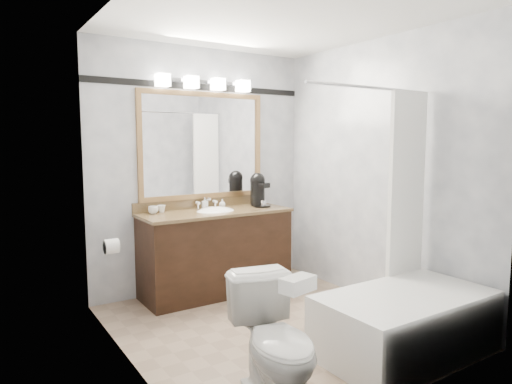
% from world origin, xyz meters
% --- Properties ---
extents(room, '(2.42, 2.62, 2.52)m').
position_xyz_m(room, '(0.00, 0.00, 1.25)').
color(room, gray).
rests_on(room, ground).
extents(vanity, '(1.53, 0.58, 0.97)m').
position_xyz_m(vanity, '(0.00, 1.02, 0.44)').
color(vanity, black).
rests_on(vanity, ground).
extents(mirror, '(1.40, 0.04, 1.10)m').
position_xyz_m(mirror, '(0.00, 1.28, 1.50)').
color(mirror, '#9F7648').
rests_on(mirror, room).
extents(vanity_light_bar, '(1.02, 0.14, 0.12)m').
position_xyz_m(vanity_light_bar, '(0.00, 1.23, 2.13)').
color(vanity_light_bar, silver).
rests_on(vanity_light_bar, room).
extents(accent_stripe, '(2.40, 0.01, 0.06)m').
position_xyz_m(accent_stripe, '(0.00, 1.29, 2.10)').
color(accent_stripe, black).
rests_on(accent_stripe, room).
extents(bathtub, '(1.30, 0.75, 1.96)m').
position_xyz_m(bathtub, '(0.55, -0.90, 0.28)').
color(bathtub, white).
rests_on(bathtub, ground).
extents(tp_roll, '(0.11, 0.12, 0.12)m').
position_xyz_m(tp_roll, '(-1.14, 0.66, 0.70)').
color(tp_roll, white).
rests_on(tp_roll, room).
extents(toilet, '(0.55, 0.79, 0.74)m').
position_xyz_m(toilet, '(-0.63, -0.92, 0.37)').
color(toilet, white).
rests_on(toilet, ground).
extents(tissue_box, '(0.22, 0.15, 0.08)m').
position_xyz_m(tissue_box, '(-0.63, -1.12, 0.78)').
color(tissue_box, white).
rests_on(tissue_box, toilet).
extents(coffee_maker, '(0.19, 0.24, 0.36)m').
position_xyz_m(coffee_maker, '(0.53, 1.04, 1.04)').
color(coffee_maker, black).
rests_on(coffee_maker, vanity).
extents(cup_left, '(0.11, 0.11, 0.07)m').
position_xyz_m(cup_left, '(-0.59, 1.17, 0.89)').
color(cup_left, white).
rests_on(cup_left, vanity).
extents(cup_right, '(0.09, 0.09, 0.07)m').
position_xyz_m(cup_right, '(-0.50, 1.21, 0.89)').
color(cup_right, white).
rests_on(cup_right, vanity).
extents(soap_bottle_a, '(0.06, 0.06, 0.12)m').
position_xyz_m(soap_bottle_a, '(-0.03, 1.19, 0.91)').
color(soap_bottle_a, white).
rests_on(soap_bottle_a, vanity).
extents(soap_bottle_b, '(0.08, 0.08, 0.09)m').
position_xyz_m(soap_bottle_b, '(0.17, 1.19, 0.89)').
color(soap_bottle_b, white).
rests_on(soap_bottle_b, vanity).
extents(soap_bar, '(0.08, 0.05, 0.02)m').
position_xyz_m(soap_bar, '(0.00, 1.13, 0.86)').
color(soap_bar, beige).
rests_on(soap_bar, vanity).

